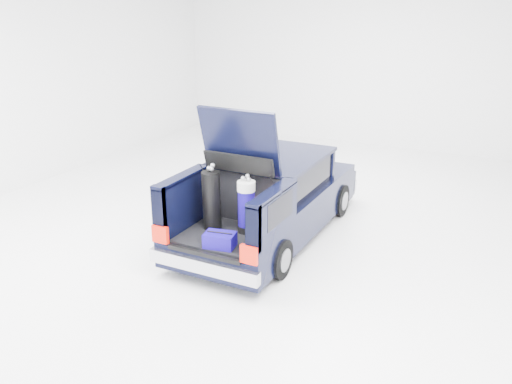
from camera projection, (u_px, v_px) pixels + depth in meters
The scene contains 6 objects.
ground at pixel (269, 235), 9.69m from camera, with size 14.00×14.00×0.00m, color white.
car at pixel (272, 197), 9.55m from camera, with size 1.87×4.65×2.47m.
red_suitcase at pixel (268, 215), 8.27m from camera, with size 0.37×0.25×0.58m.
black_golf_bag at pixel (212, 200), 8.32m from camera, with size 0.38×0.39×1.03m.
blue_golf_bag at pixel (246, 206), 8.20m from camera, with size 0.29×0.29×0.92m.
blue_duffel at pixel (220, 240), 7.80m from camera, with size 0.49×0.36×0.23m.
Camera 1 is at (3.81, -8.00, 4.00)m, focal length 38.00 mm.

